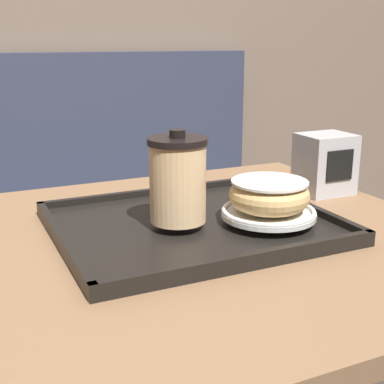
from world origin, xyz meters
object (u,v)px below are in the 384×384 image
Objects in this scene: coffee_cup_front at (178,179)px; napkin_dispenser at (325,164)px; spoon at (189,196)px; donut_chocolate_glazed at (269,194)px.

coffee_cup_front is 0.38m from napkin_dispenser.
napkin_dispenser is (0.30, -0.00, 0.03)m from spoon.
spoon is at bearing 179.78° from napkin_dispenser.
spoon is at bearing 56.97° from coffee_cup_front.
donut_chocolate_glazed is 0.17m from spoon.
donut_chocolate_glazed is 0.97× the size of spoon.
coffee_cup_front is 0.14m from spoon.
coffee_cup_front is at bearing 162.97° from donut_chocolate_glazed.
napkin_dispenser reaches higher than donut_chocolate_glazed.
donut_chocolate_glazed reaches higher than spoon.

